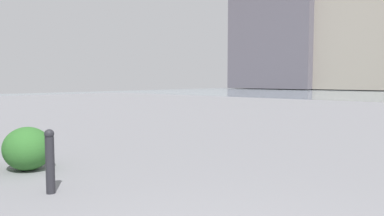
# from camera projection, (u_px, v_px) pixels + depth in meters

# --- Properties ---
(building_annex) EXTENTS (16.61, 12.28, 27.44)m
(building_annex) POSITION_uv_depth(u_px,v_px,m) (375.00, 11.00, 60.11)
(building_annex) COLOR #9E9384
(building_annex) RESTS_ON ground
(building_highrise) EXTENTS (16.21, 13.82, 21.79)m
(building_highrise) POSITION_uv_depth(u_px,v_px,m) (284.00, 36.00, 70.00)
(building_highrise) COLOR #5B5660
(building_highrise) RESTS_ON ground
(bollard_near) EXTENTS (0.13, 0.13, 0.88)m
(bollard_near) POSITION_uv_depth(u_px,v_px,m) (50.00, 160.00, 5.00)
(bollard_near) COLOR #232328
(bollard_near) RESTS_ON ground
(shrub_low) EXTENTS (0.73, 0.66, 0.62)m
(shrub_low) POSITION_uv_depth(u_px,v_px,m) (26.00, 152.00, 6.36)
(shrub_low) COLOR #477F38
(shrub_low) RESTS_ON ground
(shrub_round) EXTENTS (0.88, 0.79, 0.75)m
(shrub_round) POSITION_uv_depth(u_px,v_px,m) (27.00, 149.00, 6.31)
(shrub_round) COLOR #2D6628
(shrub_round) RESTS_ON ground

